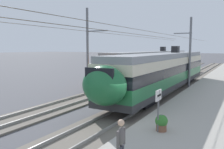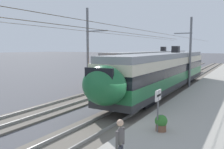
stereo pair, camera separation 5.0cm
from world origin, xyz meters
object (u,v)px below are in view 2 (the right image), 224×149
Objects in this scene: catenary_mast_mid at (189,52)px; potted_plant_by_shelter at (161,122)px; passenger_walking at (120,142)px; train_far_track at (153,63)px; platform_sign at (158,101)px; catenary_mast_far_side at (89,48)px; train_near_platform at (164,70)px.

potted_plant_by_shelter is at bearing -172.72° from catenary_mast_mid.
passenger_walking is (-19.25, -1.91, -2.63)m from catenary_mast_mid.
train_far_track is 24.09m from platform_sign.
train_far_track reaches higher than passenger_walking.
catenary_mast_mid is 15.53m from platform_sign.
train_far_track is at bearing 17.60° from passenger_walking.
catenary_mast_far_side is 28.81× the size of passenger_walking.
platform_sign is at bearing -173.18° from catenary_mast_mid.
potted_plant_by_shelter is (-9.02, -10.48, -3.51)m from catenary_mast_far_side.
passenger_walking is at bearing -141.62° from catenary_mast_far_side.
catenary_mast_far_side reaches higher than platform_sign.
catenary_mast_far_side reaches higher than catenary_mast_mid.
train_far_track is 0.58× the size of catenary_mast_mid.
catenary_mast_mid is 1.00× the size of catenary_mast_far_side.
passenger_walking reaches higher than potted_plant_by_shelter.
platform_sign is at bearing -164.13° from train_near_platform.
passenger_walking is at bearing -178.84° from platform_sign.
catenary_mast_mid reaches higher than train_near_platform.
platform_sign is 1.20× the size of passenger_walking.
catenary_mast_mid is at bearing 7.28° from potted_plant_by_shelter.
catenary_mast_mid is at bearing 5.66° from passenger_walking.
platform_sign is (-11.61, -3.30, -0.35)m from train_near_platform.
train_far_track is 27.88m from passenger_walking.
train_far_track reaches higher than potted_plant_by_shelter.
platform_sign is (-9.25, -10.38, -2.45)m from catenary_mast_far_side.
catenary_mast_mid reaches higher than passenger_walking.
passenger_walking is 4.22m from potted_plant_by_shelter.
train_near_platform is 13.99× the size of passenger_walking.
catenary_mast_mid is at bearing -54.79° from catenary_mast_far_side.
catenary_mast_far_side reaches higher than train_near_platform.
train_near_platform is 0.83× the size of train_far_track.
potted_plant_by_shelter is at bearing -23.15° from platform_sign.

